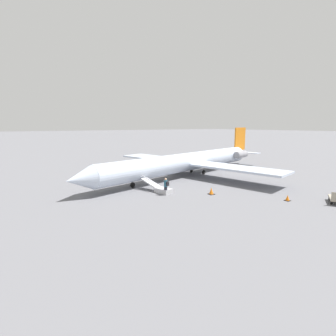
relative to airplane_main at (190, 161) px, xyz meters
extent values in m
plane|color=slate|center=(0.96, 0.20, -1.96)|extent=(600.00, 600.00, 0.00)
cylinder|color=silver|center=(0.96, 0.20, -0.02)|extent=(28.56, 8.37, 2.51)
cone|color=silver|center=(16.32, 3.45, -0.02)|extent=(3.21, 2.97, 2.46)
cone|color=silver|center=(-14.66, -3.10, -0.02)|extent=(3.70, 3.08, 2.46)
cube|color=orange|center=(-14.02, -2.96, 2.62)|extent=(3.48, 0.92, 4.01)
cube|color=silver|center=(-14.36, -3.03, 0.23)|extent=(2.92, 7.18, 0.13)
cube|color=silver|center=(-1.95, 7.02, -0.21)|extent=(6.41, 12.60, 0.25)
cube|color=silver|center=(1.06, -7.21, -0.21)|extent=(6.41, 12.60, 0.25)
cylinder|color=gray|center=(-11.66, -0.66, 0.17)|extent=(3.18, 1.73, 1.13)
cylinder|color=gray|center=(-10.93, -4.11, 0.17)|extent=(3.18, 1.73, 1.13)
cylinder|color=black|center=(10.07, 2.13, -1.65)|extent=(0.64, 0.28, 0.62)
cylinder|color=gray|center=(10.07, 2.13, -1.24)|extent=(0.11, 0.11, 0.19)
cylinder|color=black|center=(-2.08, 0.71, -1.65)|extent=(0.64, 0.28, 0.62)
cylinder|color=gray|center=(-2.08, 0.71, -1.24)|extent=(0.11, 0.11, 0.19)
cylinder|color=black|center=(-1.61, -1.49, -1.65)|extent=(0.64, 0.28, 0.62)
cylinder|color=gray|center=(-1.61, -1.49, -1.24)|extent=(0.11, 0.11, 0.19)
cube|color=#B2B2B7|center=(8.50, 6.09, -1.71)|extent=(1.45, 1.99, 0.50)
cube|color=#B2B2B7|center=(8.91, 4.13, -1.15)|extent=(1.34, 2.37, 0.74)
cube|color=#B2B2B7|center=(9.35, 4.23, -0.65)|extent=(0.52, 2.18, 0.69)
cube|color=#23232D|center=(8.72, 6.83, -1.54)|extent=(0.25, 0.32, 0.85)
cylinder|color=#265972|center=(8.72, 6.83, -0.79)|extent=(0.36, 0.36, 0.65)
sphere|color=tan|center=(8.72, 6.83, -0.34)|extent=(0.24, 0.24, 0.24)
cube|color=black|center=(8.67, 7.10, -0.75)|extent=(0.31, 0.23, 0.44)
cube|color=#9E937F|center=(-2.48, 18.05, -1.52)|extent=(2.45, 2.06, 0.16)
cylinder|color=black|center=(-1.59, 18.05, -1.78)|extent=(0.37, 0.28, 0.36)
cylinder|color=black|center=(-2.92, 17.28, -1.78)|extent=(0.37, 0.28, 0.36)
cube|color=black|center=(4.75, 9.33, -1.95)|extent=(0.62, 0.62, 0.03)
cone|color=orange|center=(4.75, 9.33, -1.62)|extent=(0.47, 0.47, 0.68)
cube|color=black|center=(0.48, 15.11, -1.95)|extent=(0.50, 0.50, 0.03)
cone|color=orange|center=(0.48, 15.11, -1.69)|extent=(0.39, 0.39, 0.55)
camera|label=1|loc=(23.31, 28.26, 5.10)|focal=28.00mm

